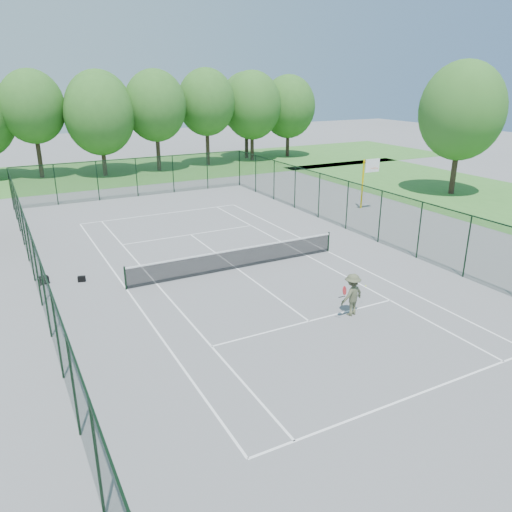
# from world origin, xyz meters

# --- Properties ---
(ground) EXTENTS (140.00, 140.00, 0.00)m
(ground) POSITION_xyz_m (0.00, 0.00, 0.00)
(ground) COLOR gray
(ground) RESTS_ON ground
(grass_far) EXTENTS (80.00, 16.00, 0.01)m
(grass_far) POSITION_xyz_m (0.00, 30.00, 0.01)
(grass_far) COLOR #428232
(grass_far) RESTS_ON ground
(grass_side) EXTENTS (14.00, 40.00, 0.01)m
(grass_side) POSITION_xyz_m (24.00, 4.00, 0.01)
(grass_side) COLOR #428232
(grass_side) RESTS_ON ground
(court_lines) EXTENTS (11.05, 23.85, 0.01)m
(court_lines) POSITION_xyz_m (0.00, 0.00, 0.00)
(court_lines) COLOR white
(court_lines) RESTS_ON ground
(tennis_net) EXTENTS (11.08, 0.08, 1.10)m
(tennis_net) POSITION_xyz_m (0.00, 0.00, 0.58)
(tennis_net) COLOR black
(tennis_net) RESTS_ON ground
(fence_enclosure) EXTENTS (18.05, 36.05, 3.02)m
(fence_enclosure) POSITION_xyz_m (0.00, 0.00, 1.56)
(fence_enclosure) COLOR #19321E
(fence_enclosure) RESTS_ON ground
(tree_line_far) EXTENTS (39.40, 6.40, 9.70)m
(tree_line_far) POSITION_xyz_m (0.00, 30.00, 5.99)
(tree_line_far) COLOR #3C2A20
(tree_line_far) RESTS_ON ground
(basketball_goal) EXTENTS (1.20, 1.43, 3.65)m
(basketball_goal) POSITION_xyz_m (13.25, 6.24, 2.57)
(basketball_goal) COLOR #E9BC02
(basketball_goal) RESTS_ON ground
(tree_side) EXTENTS (6.48, 6.48, 10.26)m
(tree_side) POSITION_xyz_m (22.78, 7.04, 6.47)
(tree_side) COLOR #3C2A20
(tree_side) RESTS_ON ground
(sports_bag_a) EXTENTS (0.48, 0.34, 0.35)m
(sports_bag_a) POSITION_xyz_m (-8.67, 2.43, 0.18)
(sports_bag_a) COLOR black
(sports_bag_a) RESTS_ON ground
(sports_bag_b) EXTENTS (0.38, 0.30, 0.26)m
(sports_bag_b) POSITION_xyz_m (-7.09, 1.89, 0.13)
(sports_bag_b) COLOR black
(sports_bag_b) RESTS_ON ground
(tennis_player) EXTENTS (1.92, 0.89, 1.73)m
(tennis_player) POSITION_xyz_m (1.80, -6.68, 0.87)
(tennis_player) COLOR #50553A
(tennis_player) RESTS_ON ground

